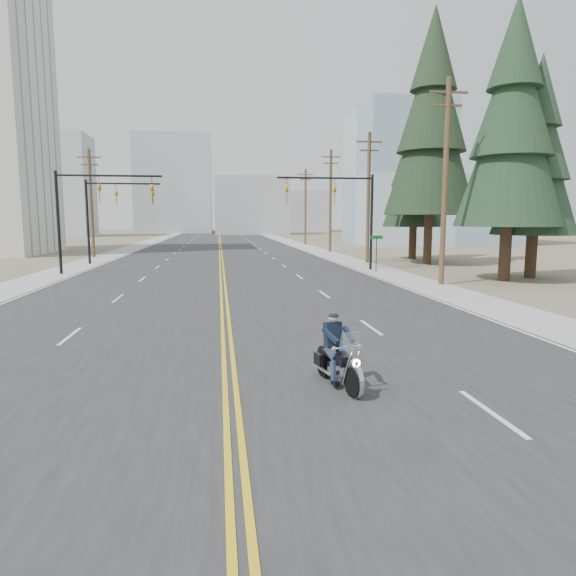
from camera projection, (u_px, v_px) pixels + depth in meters
The scene contains 24 objects.
road at pixel (220, 245), 74.13m from camera, with size 20.00×200.00×0.01m, color #303033.
sidewalk_left at pixel (138, 246), 72.61m from camera, with size 3.00×200.00×0.01m, color #A5A5A0.
sidewalk_right at pixel (299, 245), 75.66m from camera, with size 3.00×200.00×0.01m, color #A5A5A0.
traffic_mast_left at pixel (88, 202), 34.96m from camera, with size 7.10×0.26×7.00m.
traffic_mast_right at pixel (345, 203), 37.34m from camera, with size 7.10×0.26×7.00m.
traffic_mast_far at pixel (108, 206), 42.78m from camera, with size 6.10×0.26×7.00m.
street_sign at pixel (376, 247), 36.04m from camera, with size 0.90×0.06×2.62m.
utility_pole_b at pixel (445, 179), 28.83m from camera, with size 2.20×0.30×11.50m.
utility_pole_c at pixel (368, 196), 43.60m from camera, with size 2.20×0.30×11.00m.
utility_pole_d at pixel (330, 199), 58.30m from camera, with size 2.20×0.30×11.50m.
utility_pole_e at pixel (305, 206), 75.03m from camera, with size 2.20×0.30×11.00m.
utility_pole_left at pixel (91, 201), 50.14m from camera, with size 2.20×0.30×10.50m.
glass_building at pixel (433, 177), 77.04m from camera, with size 24.00×16.00×20.00m, color #9EB5CC.
haze_bldg_a at pixel (57, 186), 112.22m from camera, with size 14.00×12.00×22.00m, color #B7BCC6.
haze_bldg_b at pixel (251, 206), 128.28m from camera, with size 18.00×14.00×14.00m, color #ADB2B7.
haze_bldg_c at pixel (395, 196), 117.52m from camera, with size 16.00×12.00×18.00m, color #B7BCC6.
haze_bldg_d at pixel (174, 185), 139.56m from camera, with size 20.00×15.00×26.00m, color #ADB2B7.
haze_bldg_e at pixel (302, 212), 155.22m from camera, with size 14.00×14.00×12.00m, color #B7BCC6.
haze_bldg_f at pixel (13, 202), 125.36m from camera, with size 12.00×12.00×16.00m, color #ADB2B7.
motorcyclist at pixel (338, 351), 11.47m from camera, with size 0.91×2.12×1.65m, color black, non-canonical shape.
conifer_near at pixel (513, 120), 30.23m from camera, with size 6.29×6.29×16.64m.
conifer_mid at pixel (538, 151), 32.04m from camera, with size 5.21×5.21×13.88m.
conifer_tall at pixel (432, 118), 41.37m from camera, with size 7.41×7.41×20.58m.
conifer_far at pixel (415, 164), 47.27m from camera, with size 5.72×5.72×15.33m.
Camera 1 is at (-0.20, -4.94, 3.76)m, focal length 32.00 mm.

